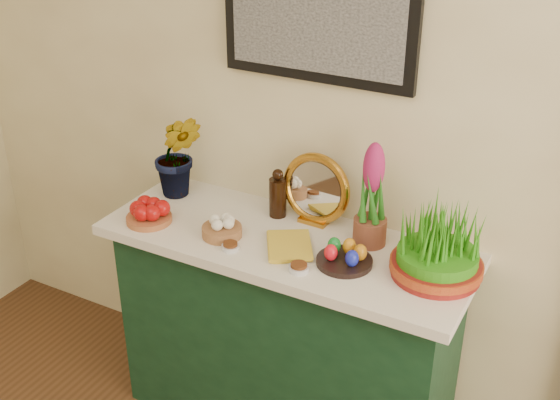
% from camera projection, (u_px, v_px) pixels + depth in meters
% --- Properties ---
extents(sideboard, '(1.30, 0.45, 0.85)m').
position_uv_depth(sideboard, '(286.00, 337.00, 2.82)').
color(sideboard, '#163C23').
rests_on(sideboard, ground).
extents(tablecloth, '(1.40, 0.55, 0.04)m').
position_uv_depth(tablecloth, '(286.00, 242.00, 2.61)').
color(tablecloth, white).
rests_on(tablecloth, sideboard).
extents(hyacinth_green, '(0.30, 0.28, 0.47)m').
position_uv_depth(hyacinth_green, '(177.00, 142.00, 2.81)').
color(hyacinth_green, '#297A20').
rests_on(hyacinth_green, tablecloth).
extents(apple_bowl, '(0.22, 0.22, 0.09)m').
position_uv_depth(apple_bowl, '(149.00, 213.00, 2.70)').
color(apple_bowl, '#A75C34').
rests_on(apple_bowl, tablecloth).
extents(garlic_basket, '(0.16, 0.16, 0.08)m').
position_uv_depth(garlic_basket, '(222.00, 228.00, 2.60)').
color(garlic_basket, '#AC7045').
rests_on(garlic_basket, tablecloth).
extents(vinegar_cruet, '(0.07, 0.07, 0.20)m').
position_uv_depth(vinegar_cruet, '(278.00, 195.00, 2.72)').
color(vinegar_cruet, black).
rests_on(vinegar_cruet, tablecloth).
extents(mirror, '(0.28, 0.08, 0.28)m').
position_uv_depth(mirror, '(316.00, 190.00, 2.65)').
color(mirror, '#B77D26').
rests_on(mirror, tablecloth).
extents(book, '(0.23, 0.25, 0.03)m').
position_uv_depth(book, '(268.00, 246.00, 2.52)').
color(book, gold).
rests_on(book, tablecloth).
extents(spice_dish_left, '(0.07, 0.07, 0.03)m').
position_uv_depth(spice_dish_left, '(230.00, 246.00, 2.53)').
color(spice_dish_left, silver).
rests_on(spice_dish_left, tablecloth).
extents(spice_dish_right, '(0.07, 0.07, 0.03)m').
position_uv_depth(spice_dish_right, '(299.00, 268.00, 2.40)').
color(spice_dish_right, silver).
rests_on(spice_dish_right, tablecloth).
extents(egg_plate, '(0.24, 0.24, 0.08)m').
position_uv_depth(egg_plate, '(345.00, 256.00, 2.43)').
color(egg_plate, black).
rests_on(egg_plate, tablecloth).
extents(hyacinth_pink, '(0.12, 0.12, 0.40)m').
position_uv_depth(hyacinth_pink, '(372.00, 200.00, 2.49)').
color(hyacinth_pink, brown).
rests_on(hyacinth_pink, tablecloth).
extents(wheatgrass_sabzeh, '(0.31, 0.31, 0.26)m').
position_uv_depth(wheatgrass_sabzeh, '(438.00, 247.00, 2.33)').
color(wheatgrass_sabzeh, maroon).
rests_on(wheatgrass_sabzeh, tablecloth).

